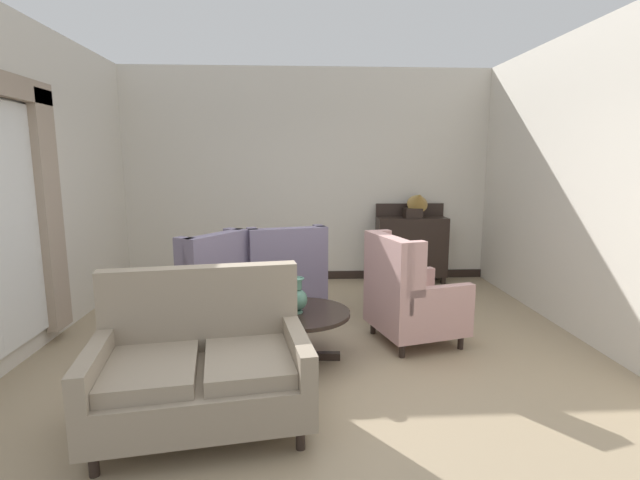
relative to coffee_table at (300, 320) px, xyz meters
name	(u,v)px	position (x,y,z in m)	size (l,w,h in m)	color
ground	(320,372)	(0.17, -0.26, -0.38)	(9.09, 9.09, 0.00)	#9E896B
wall_back	(308,176)	(0.17, 2.99, 1.18)	(5.59, 0.08, 3.12)	silver
wall_left	(38,185)	(-2.55, 0.72, 1.18)	(0.08, 4.55, 3.12)	silver
wall_right	(576,183)	(2.88, 0.72, 1.18)	(0.08, 4.55, 3.12)	silver
baseboard_back	(309,275)	(0.17, 2.93, -0.32)	(5.43, 0.03, 0.12)	black
coffee_table	(300,320)	(0.00, 0.00, 0.00)	(0.90, 0.90, 0.46)	black
porcelain_vase	(297,298)	(-0.03, -0.03, 0.22)	(0.19, 0.19, 0.32)	#4C7A66
settee	(202,366)	(-0.68, -1.00, 0.03)	(1.53, 1.12, 1.04)	gray
armchair_far_left	(283,281)	(-0.18, 1.13, 0.06)	(1.03, 1.09, 1.09)	slate
armchair_back_corner	(201,294)	(-1.00, 0.63, 0.08)	(1.10, 1.09, 1.09)	slate
armchair_foreground_right	(408,298)	(1.07, 0.37, 0.08)	(0.97, 0.98, 1.09)	tan
side_table	(390,276)	(1.08, 1.29, 0.07)	(0.59, 0.59, 0.74)	black
sideboard	(411,246)	(1.67, 2.69, 0.17)	(1.02, 0.37, 1.16)	black
gramophone	(417,203)	(1.72, 2.61, 0.81)	(0.35, 0.42, 0.47)	black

